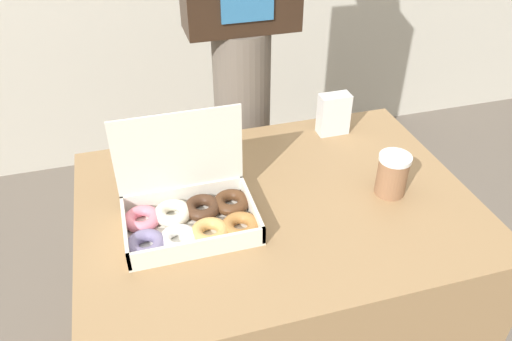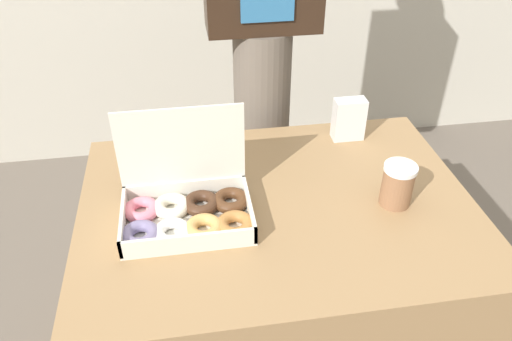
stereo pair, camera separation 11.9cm
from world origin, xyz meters
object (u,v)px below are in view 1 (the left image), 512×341
Objects in this scene: coffee_cup at (392,174)px; napkin_holder at (334,114)px; donut_box at (190,213)px; person_customer at (241,17)px.

coffee_cup is 0.89× the size of napkin_holder.
napkin_holder is at bearing 31.46° from donut_box.
person_customer reaches higher than napkin_holder.
donut_box reaches higher than napkin_holder.
napkin_holder reaches higher than coffee_cup.
coffee_cup is at bearing -1.93° from donut_box.
person_customer reaches higher than coffee_cup.
napkin_holder is 0.41m from person_customer.
donut_box is at bearing 178.07° from coffee_cup.
coffee_cup is at bearing -85.58° from napkin_holder.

